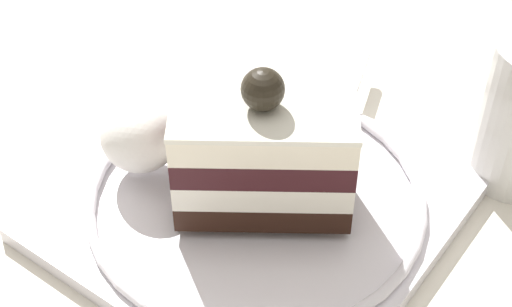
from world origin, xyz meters
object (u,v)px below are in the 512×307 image
Objects in this scene: fork at (344,113)px; cake_slice at (263,153)px; dessert_plate at (256,203)px; whipped_cream_dollop at (140,135)px.

cake_slice is at bearing 9.01° from fork.
dessert_plate is 0.04m from cake_slice.
fork reaches higher than dessert_plate.
dessert_plate is at bearing -92.35° from cake_slice.
fork is at bearing 153.78° from whipped_cream_dollop.
whipped_cream_dollop is 0.13m from fork.
cake_slice is at bearing 87.65° from dessert_plate.
whipped_cream_dollop is (0.03, -0.06, 0.03)m from dessert_plate.
dessert_plate is 5.12× the size of whipped_cream_dollop.
cake_slice reaches higher than dessert_plate.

